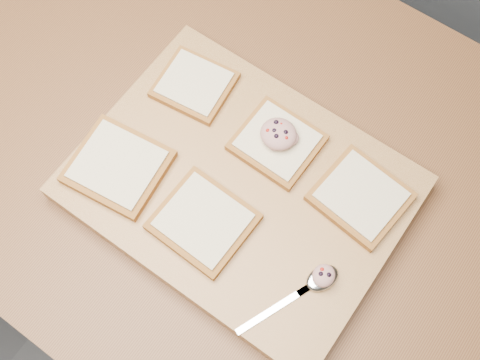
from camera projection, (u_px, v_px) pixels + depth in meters
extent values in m
plane|color=#515459|center=(254.00, 290.00, 1.76)|extent=(4.00, 4.00, 0.00)
cube|color=slate|center=(258.00, 253.00, 1.37)|extent=(1.90, 0.75, 0.84)
cube|color=brown|center=(266.00, 178.00, 0.95)|extent=(2.00, 0.80, 0.06)
cube|color=#AB8049|center=(240.00, 188.00, 0.90)|extent=(0.47, 0.35, 0.04)
cube|color=brown|center=(194.00, 85.00, 0.93)|extent=(0.12, 0.11, 0.01)
cube|color=beige|center=(194.00, 82.00, 0.93)|extent=(0.10, 0.10, 0.00)
cube|color=brown|center=(277.00, 143.00, 0.90)|extent=(0.12, 0.11, 0.01)
cube|color=beige|center=(277.00, 140.00, 0.89)|extent=(0.10, 0.09, 0.00)
cube|color=brown|center=(360.00, 197.00, 0.86)|extent=(0.13, 0.12, 0.01)
cube|color=beige|center=(362.00, 195.00, 0.86)|extent=(0.11, 0.11, 0.00)
cube|color=brown|center=(118.00, 167.00, 0.88)|extent=(0.15, 0.14, 0.01)
cube|color=beige|center=(117.00, 164.00, 0.87)|extent=(0.13, 0.12, 0.00)
cube|color=brown|center=(203.00, 222.00, 0.85)|extent=(0.13, 0.12, 0.01)
cube|color=beige|center=(203.00, 220.00, 0.84)|extent=(0.11, 0.10, 0.00)
ellipsoid|color=tan|center=(279.00, 134.00, 0.88)|extent=(0.05, 0.05, 0.02)
sphere|color=black|center=(286.00, 133.00, 0.87)|extent=(0.01, 0.01, 0.01)
sphere|color=black|center=(276.00, 123.00, 0.87)|extent=(0.01, 0.01, 0.01)
sphere|color=black|center=(276.00, 136.00, 0.86)|extent=(0.01, 0.01, 0.01)
sphere|color=black|center=(274.00, 131.00, 0.87)|extent=(0.01, 0.01, 0.01)
sphere|color=#A5140C|center=(286.00, 138.00, 0.86)|extent=(0.01, 0.01, 0.01)
sphere|color=#A5140C|center=(281.00, 125.00, 0.87)|extent=(0.01, 0.01, 0.01)
sphere|color=#A5140C|center=(268.00, 131.00, 0.87)|extent=(0.01, 0.01, 0.01)
ellipsoid|color=silver|center=(322.00, 278.00, 0.82)|extent=(0.05, 0.06, 0.01)
cube|color=silver|center=(307.00, 288.00, 0.82)|extent=(0.02, 0.03, 0.00)
cube|color=silver|center=(275.00, 308.00, 0.81)|extent=(0.06, 0.12, 0.00)
ellipsoid|color=tan|center=(324.00, 276.00, 0.81)|extent=(0.03, 0.03, 0.02)
sphere|color=black|center=(329.00, 275.00, 0.80)|extent=(0.01, 0.01, 0.01)
sphere|color=black|center=(321.00, 274.00, 0.80)|extent=(0.01, 0.01, 0.01)
sphere|color=#A5140C|center=(322.00, 270.00, 0.80)|extent=(0.01, 0.01, 0.01)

